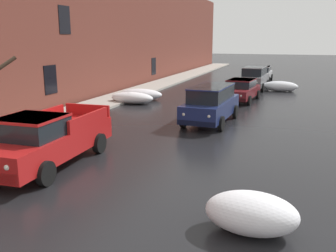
# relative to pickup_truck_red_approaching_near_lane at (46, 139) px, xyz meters

# --- Properties ---
(left_sidewalk_slab) EXTENTS (2.58, 80.00, 0.14)m
(left_sidewalk_slab) POSITION_rel_pickup_truck_red_approaching_near_lane_xyz_m (-3.97, 9.46, -0.81)
(left_sidewalk_slab) COLOR #A8A399
(left_sidewalk_slab) RESTS_ON ground
(brick_townhouse_facade) EXTENTS (0.63, 80.00, 9.44)m
(brick_townhouse_facade) POSITION_rel_pickup_truck_red_approaching_near_lane_xyz_m (-5.76, 9.46, 3.84)
(brick_townhouse_facade) COLOR brown
(brick_townhouse_facade) RESTS_ON ground
(snow_bank_near_corner_left) EXTENTS (2.98, 1.35, 0.73)m
(snow_bank_near_corner_left) POSITION_rel_pickup_truck_red_approaching_near_lane_xyz_m (-2.31, 13.32, -0.52)
(snow_bank_near_corner_left) COLOR white
(snow_bank_near_corner_left) RESTS_ON ground
(snow_bank_along_left_kerb) EXTENTS (2.72, 1.19, 0.79)m
(snow_bank_along_left_kerb) POSITION_rel_pickup_truck_red_approaching_near_lane_xyz_m (6.46, 20.62, -0.50)
(snow_bank_along_left_kerb) COLOR white
(snow_bank_along_left_kerb) RESTS_ON ground
(snow_bank_mid_block_left) EXTENTS (2.86, 1.27, 0.75)m
(snow_bank_mid_block_left) POSITION_rel_pickup_truck_red_approaching_near_lane_xyz_m (-2.32, 11.63, -0.52)
(snow_bank_mid_block_left) COLOR white
(snow_bank_mid_block_left) RESTS_ON ground
(snow_bank_near_corner_right) EXTENTS (1.98, 1.29, 0.88)m
(snow_bank_near_corner_right) POSITION_rel_pickup_truck_red_approaching_near_lane_xyz_m (6.84, -2.16, -0.46)
(snow_bank_near_corner_right) COLOR white
(snow_bank_near_corner_right) RESTS_ON ground
(pickup_truck_red_approaching_near_lane) EXTENTS (2.35, 5.46, 1.76)m
(pickup_truck_red_approaching_near_lane) POSITION_rel_pickup_truck_red_approaching_near_lane_xyz_m (0.00, 0.00, 0.00)
(pickup_truck_red_approaching_near_lane) COLOR red
(pickup_truck_red_approaching_near_lane) RESTS_ON ground
(suv_darkblue_parked_kerbside_close) EXTENTS (2.16, 4.92, 1.82)m
(suv_darkblue_parked_kerbside_close) POSITION_rel_pickup_truck_red_approaching_near_lane_xyz_m (3.67, 7.94, 0.11)
(suv_darkblue_parked_kerbside_close) COLOR navy
(suv_darkblue_parked_kerbside_close) RESTS_ON ground
(sedan_maroon_parked_kerbside_mid) EXTENTS (2.32, 4.52, 1.42)m
(sedan_maroon_parked_kerbside_mid) POSITION_rel_pickup_truck_red_approaching_near_lane_xyz_m (4.08, 14.96, -0.13)
(sedan_maroon_parked_kerbside_mid) COLOR maroon
(sedan_maroon_parked_kerbside_mid) RESTS_ON ground
(suv_grey_parked_far_down_block) EXTENTS (2.18, 4.71, 1.82)m
(suv_grey_parked_far_down_block) POSITION_rel_pickup_truck_red_approaching_near_lane_xyz_m (4.29, 21.15, 0.11)
(suv_grey_parked_far_down_block) COLOR slate
(suv_grey_parked_far_down_block) RESTS_ON ground
(sedan_silver_queued_behind_truck) EXTENTS (1.88, 4.46, 1.42)m
(sedan_silver_queued_behind_truck) POSITION_rel_pickup_truck_red_approaching_near_lane_xyz_m (4.35, 27.36, -0.13)
(sedan_silver_queued_behind_truck) COLOR #B7B7BC
(sedan_silver_queued_behind_truck) RESTS_ON ground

